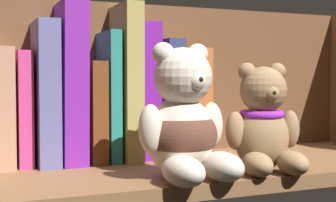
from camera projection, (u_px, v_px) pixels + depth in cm
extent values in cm
cube|color=brown|center=(187.00, 172.00, 71.99)|extent=(74.97, 25.57, 2.00)
cube|color=brown|center=(155.00, 85.00, 83.72)|extent=(77.37, 1.20, 27.15)
cube|color=tan|center=(2.00, 107.00, 71.06)|extent=(2.79, 11.36, 17.14)
cube|color=#CC397F|center=(23.00, 108.00, 72.19)|extent=(2.10, 9.52, 16.72)
cube|color=#5D609B|center=(43.00, 93.00, 73.25)|extent=(3.06, 13.32, 21.09)
cube|color=purple|center=(69.00, 83.00, 74.63)|extent=(3.77, 12.87, 24.09)
cube|color=brown|center=(91.00, 111.00, 76.16)|extent=(2.32, 12.77, 15.30)
cube|color=teal|center=(106.00, 96.00, 77.00)|extent=(1.70, 11.98, 19.92)
cube|color=tan|center=(122.00, 83.00, 77.93)|extent=(2.70, 13.79, 24.15)
cube|color=#6E1797|center=(143.00, 91.00, 79.34)|extent=(3.84, 10.29, 21.54)
cube|color=navy|center=(163.00, 98.00, 80.77)|extent=(2.82, 13.27, 18.89)
cube|color=#BE622F|center=(183.00, 102.00, 82.22)|extent=(3.57, 14.85, 17.51)
ellipsoid|color=beige|center=(180.00, 137.00, 62.83)|extent=(8.93, 8.20, 10.51)
sphere|color=beige|center=(183.00, 77.00, 62.01)|extent=(7.47, 7.47, 7.47)
sphere|color=beige|center=(163.00, 53.00, 60.94)|extent=(2.80, 2.80, 2.80)
sphere|color=beige|center=(197.00, 54.00, 63.69)|extent=(2.80, 2.80, 2.80)
sphere|color=beige|center=(195.00, 80.00, 59.78)|extent=(2.80, 2.80, 2.80)
sphere|color=black|center=(199.00, 80.00, 58.94)|extent=(0.98, 0.98, 0.98)
ellipsoid|color=beige|center=(183.00, 171.00, 57.23)|extent=(5.25, 7.58, 3.74)
ellipsoid|color=beige|center=(222.00, 167.00, 60.26)|extent=(5.25, 7.58, 3.74)
ellipsoid|color=beige|center=(151.00, 129.00, 59.83)|extent=(3.47, 3.47, 6.07)
ellipsoid|color=beige|center=(212.00, 125.00, 64.80)|extent=(3.47, 3.47, 6.07)
ellipsoid|color=brown|center=(180.00, 135.00, 62.81)|extent=(9.67, 8.93, 7.36)
ellipsoid|color=#93704C|center=(261.00, 138.00, 67.72)|extent=(7.69, 7.06, 9.05)
sphere|color=#93704C|center=(263.00, 90.00, 66.96)|extent=(6.44, 6.44, 6.44)
sphere|color=#93704C|center=(247.00, 72.00, 66.76)|extent=(2.41, 2.41, 2.41)
sphere|color=#93704C|center=(277.00, 72.00, 67.80)|extent=(2.41, 2.41, 2.41)
sphere|color=#9B754E|center=(271.00, 93.00, 64.76)|extent=(2.41, 2.41, 2.41)
sphere|color=black|center=(273.00, 93.00, 63.94)|extent=(0.84, 0.84, 0.84)
ellipsoid|color=#93704C|center=(257.00, 165.00, 63.10)|extent=(4.54, 6.54, 3.22)
ellipsoid|color=#93704C|center=(292.00, 163.00, 64.26)|extent=(4.54, 6.54, 3.22)
ellipsoid|color=#93704C|center=(235.00, 131.00, 66.28)|extent=(3.00, 3.00, 5.23)
ellipsoid|color=#93704C|center=(290.00, 129.00, 68.17)|extent=(3.00, 3.00, 5.23)
torus|color=purple|center=(262.00, 114.00, 67.56)|extent=(6.18, 6.18, 1.16)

